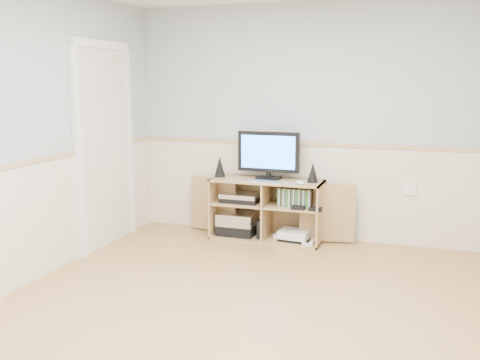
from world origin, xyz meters
The scene contains 11 objects.
room centered at (-0.06, 0.12, 1.22)m, with size 4.04×4.54×2.54m.
media_cabinet centered at (-0.45, 2.05, 0.33)m, with size 1.85×0.44×0.65m.
monitor centered at (-0.45, 2.05, 0.93)m, with size 0.67×0.18×0.51m.
speaker_left centered at (-1.00, 2.02, 0.76)m, with size 0.12×0.12×0.22m, color black.
speaker_right centered at (0.04, 2.02, 0.75)m, with size 0.11×0.11×0.21m, color black.
keyboard centered at (-0.41, 1.86, 0.66)m, with size 0.32×0.13×0.01m, color silver.
mouse centered at (-0.06, 1.86, 0.67)m, with size 0.10×0.06×0.04m, color white.
av_components centered at (-0.77, 2.00, 0.22)m, with size 0.50×0.30×0.47m.
game_consoles centered at (-0.14, 1.98, 0.07)m, with size 0.46×0.30×0.11m.
game_cases centered at (-0.13, 1.98, 0.48)m, with size 0.36×0.14×0.19m, color #3F8C3F.
wall_outlet centered at (1.00, 2.23, 0.60)m, with size 0.12×0.03×0.12m, color white.
Camera 1 is at (1.09, -3.38, 1.67)m, focal length 40.00 mm.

